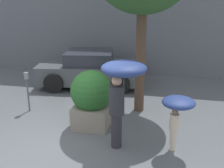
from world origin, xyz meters
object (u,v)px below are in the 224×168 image
person_child (178,108)px  parked_car_near (90,69)px  planter_box (91,98)px  parking_meter (27,84)px  person_adult (122,82)px

person_child → parked_car_near: (-3.27, 4.27, -0.44)m
planter_box → person_child: size_ratio=1.18×
parking_meter → parked_car_near: bearing=68.2°
person_adult → parked_car_near: size_ratio=0.51×
planter_box → person_adult: person_adult is taller
person_child → parked_car_near: parked_car_near is taller
planter_box → person_adult: bearing=-43.5°
person_adult → parking_meter: (-3.15, 1.52, -0.74)m
parked_car_near → person_child: bearing=-151.6°
planter_box → parked_car_near: bearing=107.1°
person_child → parked_car_near: 5.39m
parked_car_near → parking_meter: 3.05m
planter_box → person_adult: size_ratio=0.75×
parked_car_near → planter_box: bearing=-172.0°
planter_box → parked_car_near: size_ratio=0.38×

